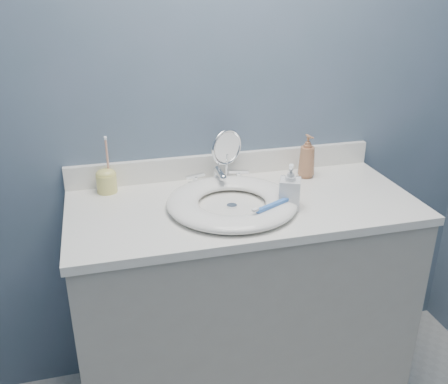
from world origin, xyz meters
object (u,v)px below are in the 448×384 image
object	(u,v)px
makeup_mirror	(227,153)
soap_bottle_clear	(290,187)
soap_bottle_amber	(307,156)
toothbrush_holder	(106,180)

from	to	relation	value
makeup_mirror	soap_bottle_clear	world-z (taller)	makeup_mirror
makeup_mirror	soap_bottle_amber	bearing A→B (deg)	-30.51
soap_bottle_amber	soap_bottle_clear	distance (m)	0.30
makeup_mirror	soap_bottle_amber	world-z (taller)	makeup_mirror
soap_bottle_amber	toothbrush_holder	world-z (taller)	toothbrush_holder
soap_bottle_amber	soap_bottle_clear	world-z (taller)	soap_bottle_amber
makeup_mirror	soap_bottle_clear	distance (m)	0.32
toothbrush_holder	soap_bottle_amber	bearing A→B (deg)	-3.41
soap_bottle_amber	soap_bottle_clear	bearing A→B (deg)	-134.54
makeup_mirror	soap_bottle_amber	size ratio (longest dim) A/B	1.23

